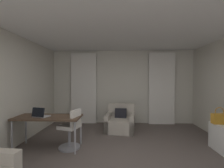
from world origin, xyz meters
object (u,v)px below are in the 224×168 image
(armchair, at_px, (120,122))
(laptop, at_px, (41,115))
(desk_chair, at_px, (71,131))
(handbag_primary, at_px, (219,118))
(desk, at_px, (48,119))

(armchair, xyz_separation_m, laptop, (-1.78, -1.39, 0.51))
(desk_chair, height_order, laptop, laptop)
(handbag_primary, bearing_deg, laptop, -177.81)
(laptop, relative_size, handbag_primary, 1.02)
(armchair, bearing_deg, desk_chair, -130.83)
(armchair, distance_m, handbag_primary, 2.53)
(armchair, bearing_deg, desk, -141.01)
(desk_chair, distance_m, laptop, 0.76)
(handbag_primary, bearing_deg, desk, -178.71)
(desk, distance_m, laptop, 0.19)
(desk, xyz_separation_m, handbag_primary, (3.80, 0.09, 0.03))
(armchair, height_order, laptop, laptop)
(desk_chair, bearing_deg, armchair, 49.17)
(desk_chair, height_order, handbag_primary, handbag_primary)
(armchair, relative_size, handbag_primary, 2.57)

